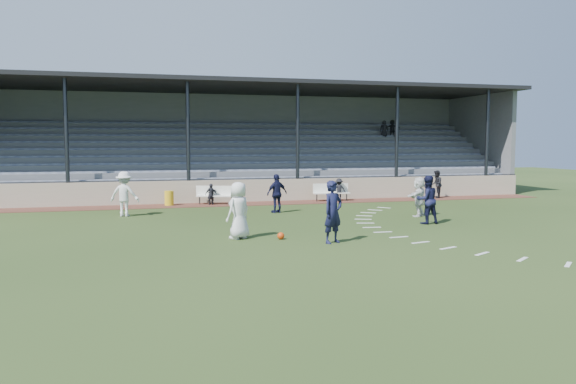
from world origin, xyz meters
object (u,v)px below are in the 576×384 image
object	(u,v)px
bench_left	(215,193)
player_navy_lead	(333,212)
trash_bin	(169,198)
player_white_lead	(239,210)
official	(436,184)
football	(281,236)
bench_right	(331,191)

from	to	relation	value
bench_left	player_navy_lead	size ratio (longest dim) A/B	1.01
trash_bin	player_white_lead	bearing A→B (deg)	-80.92
trash_bin	official	world-z (taller)	official
bench_left	football	size ratio (longest dim) A/B	8.54
official	player_white_lead	bearing A→B (deg)	-19.83
trash_bin	player_navy_lead	world-z (taller)	player_navy_lead
trash_bin	football	distance (m)	11.61
bench_right	official	size ratio (longest dim) A/B	1.26
player_white_lead	player_navy_lead	size ratio (longest dim) A/B	0.95
trash_bin	player_white_lead	xyz separation A→B (m)	(1.71, -10.70, 0.56)
bench_left	football	distance (m)	11.20
football	player_white_lead	xyz separation A→B (m)	(-1.32, 0.50, 0.83)
player_navy_lead	official	world-z (taller)	player_navy_lead
bench_right	player_white_lead	bearing A→B (deg)	-120.46
bench_right	player_white_lead	size ratio (longest dim) A/B	1.06
player_white_lead	official	bearing A→B (deg)	-176.32
trash_bin	player_white_lead	distance (m)	10.85
bench_right	player_navy_lead	size ratio (longest dim) A/B	1.01
bench_left	trash_bin	world-z (taller)	bench_left
player_white_lead	trash_bin	bearing A→B (deg)	-115.63
bench_left	football	world-z (taller)	bench_left
player_white_lead	football	bearing A→B (deg)	124.59
bench_left	official	xyz separation A→B (m)	(12.77, -0.04, 0.23)
bench_left	player_white_lead	size ratio (longest dim) A/B	1.07
trash_bin	player_navy_lead	xyz separation A→B (m)	(4.47, -12.30, 0.61)
football	trash_bin	bearing A→B (deg)	105.13
bench_right	player_white_lead	xyz separation A→B (m)	(-7.02, -10.71, 0.36)
bench_left	official	size ratio (longest dim) A/B	1.27
player_white_lead	player_navy_lead	xyz separation A→B (m)	(2.75, -1.59, 0.05)
bench_left	bench_right	distance (m)	6.37
football	player_white_lead	distance (m)	1.64
bench_left	trash_bin	xyz separation A→B (m)	(-2.36, 0.03, -0.19)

